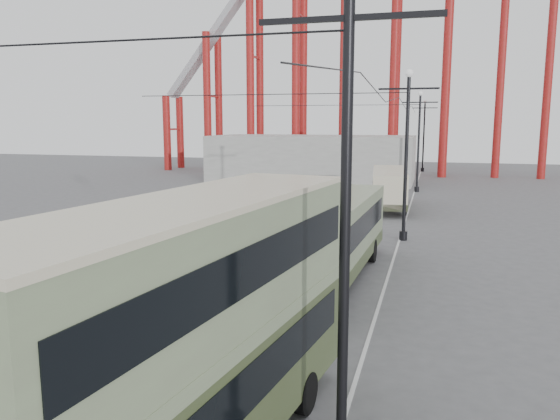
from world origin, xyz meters
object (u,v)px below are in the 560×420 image
(double_decker_bus, at_px, (196,324))
(single_decker_cream, at_px, (389,187))
(single_decker_green, at_px, (330,236))
(lamp_post_near, at_px, (349,45))
(pedestrian, at_px, (312,275))

(double_decker_bus, distance_m, single_decker_cream, 33.18)
(double_decker_bus, height_order, single_decker_cream, double_decker_bus)
(single_decker_cream, bearing_deg, single_decker_green, -98.02)
(double_decker_bus, bearing_deg, lamp_post_near, 27.69)
(single_decker_green, height_order, pedestrian, single_decker_green)
(single_decker_green, relative_size, pedestrian, 6.75)
(lamp_post_near, height_order, single_decker_green, lamp_post_near)
(double_decker_bus, xyz_separation_m, single_decker_green, (0.02, 13.06, -1.01))
(lamp_post_near, distance_m, pedestrian, 12.20)
(single_decker_green, bearing_deg, pedestrian, -91.99)
(pedestrian, bearing_deg, single_decker_cream, -90.91)
(double_decker_bus, bearing_deg, single_decker_green, 97.78)
(single_decker_green, relative_size, single_decker_cream, 1.25)
(single_decker_green, xyz_separation_m, single_decker_cream, (0.78, 20.09, -0.25))
(pedestrian, bearing_deg, lamp_post_near, 107.40)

